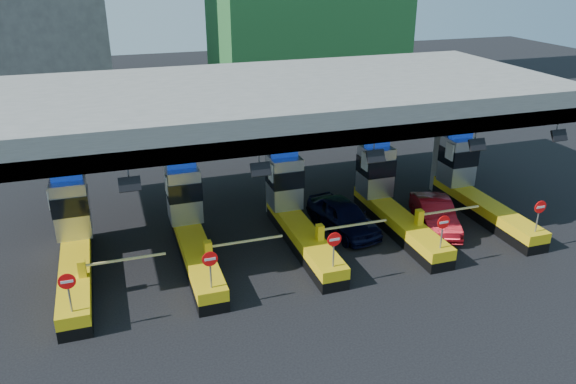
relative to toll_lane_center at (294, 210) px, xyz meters
name	(u,v)px	position (x,y,z in m)	size (l,w,h in m)	color
ground	(296,239)	(0.00, -0.28, -1.40)	(120.00, 120.00, 0.00)	black
toll_canopy	(278,101)	(0.00, 2.59, 4.74)	(28.00, 12.09, 7.00)	slate
toll_lane_far_left	(74,241)	(-10.00, 0.00, 0.00)	(4.43, 8.00, 4.16)	black
toll_lane_left	(190,224)	(-5.00, 0.00, 0.00)	(4.43, 8.00, 4.16)	black
toll_lane_center	(294,210)	(0.00, 0.00, 0.00)	(4.43, 8.00, 4.16)	black
toll_lane_right	(388,197)	(5.00, 0.00, 0.00)	(4.43, 8.00, 4.16)	black
toll_lane_far_right	(472,186)	(10.00, 0.00, 0.00)	(4.43, 8.00, 4.16)	black
bg_building_concrete	(23,0)	(-14.00, 35.72, 7.60)	(14.00, 10.00, 18.00)	#4C4C49
van	(343,216)	(2.49, -0.18, -0.59)	(1.91, 4.74, 1.61)	black
red_car	(435,215)	(6.91, -1.42, -0.64)	(1.59, 4.57, 1.51)	maroon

